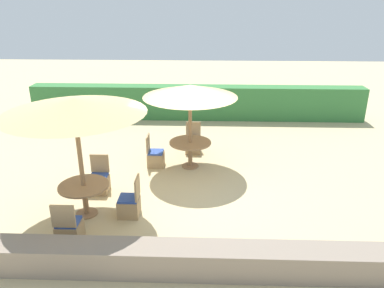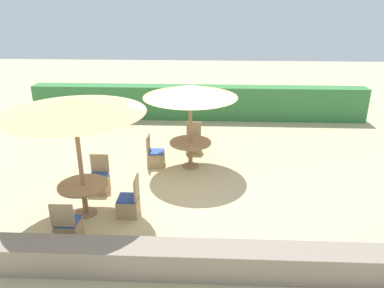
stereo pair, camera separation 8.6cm
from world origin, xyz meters
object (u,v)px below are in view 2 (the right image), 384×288
at_px(parasol_center, 190,91).
at_px(patio_chair_front_left_east, 129,204).
at_px(patio_chair_center_north, 194,144).
at_px(round_table_front_left, 84,191).
at_px(round_table_center, 190,147).
at_px(parasol_front_left, 73,106).
at_px(patio_chair_front_left_south, 68,229).
at_px(patio_chair_center_west, 155,157).
at_px(patio_chair_front_left_north, 99,182).

xyz_separation_m(parasol_center, patio_chair_front_left_east, (-1.24, -2.61, -1.95)).
bearing_deg(patio_chair_center_north, round_table_front_left, 58.39).
distance_m(round_table_center, parasol_front_left, 3.93).
xyz_separation_m(patio_chair_center_north, round_table_front_left, (-2.27, -3.69, 0.32)).
relative_size(patio_chair_center_north, parasol_front_left, 0.32).
height_order(round_table_center, patio_chair_front_left_east, patio_chair_front_left_east).
xyz_separation_m(parasol_front_left, patio_chair_front_left_south, (-0.03, -0.99, -2.26)).
relative_size(parasol_center, patio_chair_center_west, 2.75).
bearing_deg(parasol_center, patio_chair_front_left_north, -144.75).
distance_m(parasol_center, patio_chair_front_left_south, 4.68).
height_order(parasol_front_left, round_table_front_left, parasol_front_left).
bearing_deg(parasol_center, patio_chair_center_north, 87.75).
height_order(parasol_center, parasol_front_left, parasol_front_left).
xyz_separation_m(round_table_center, patio_chair_center_west, (-1.01, 0.02, -0.35)).
distance_m(patio_chair_center_west, parasol_front_left, 3.68).
height_order(patio_chair_center_north, patio_chair_front_left_east, same).
relative_size(patio_chair_center_west, parasol_front_left, 0.32).
bearing_deg(round_table_front_left, patio_chair_front_left_north, 88.88).
bearing_deg(parasol_center, patio_chair_front_left_south, -122.15).
distance_m(patio_chair_center_west, patio_chair_front_left_south, 3.83).
bearing_deg(round_table_front_left, round_table_center, 49.46).
height_order(patio_chair_front_left_south, patio_chair_front_left_east, same).
height_order(parasol_center, patio_chair_center_north, parasol_center).
xyz_separation_m(patio_chair_center_north, patio_chair_front_left_north, (-2.25, -2.65, 0.00)).
relative_size(patio_chair_center_north, patio_chair_front_left_south, 1.00).
height_order(patio_chair_center_north, round_table_front_left, patio_chair_center_north).
height_order(round_table_front_left, patio_chair_front_left_north, patio_chair_front_left_north).
relative_size(patio_chair_center_west, patio_chair_front_left_south, 1.00).
distance_m(parasol_front_left, patio_chair_front_left_north, 2.49).
bearing_deg(patio_chair_front_left_east, patio_chair_center_north, -19.15).
bearing_deg(round_table_front_left, patio_chair_front_left_south, -91.80).
bearing_deg(round_table_center, patio_chair_center_north, 87.75).
distance_m(parasol_front_left, round_table_front_left, 1.94).
bearing_deg(patio_chair_center_west, round_table_center, 88.79).
xyz_separation_m(patio_chair_front_left_north, patio_chair_front_left_east, (0.97, -1.05, 0.00)).
height_order(parasol_center, round_table_front_left, parasol_center).
xyz_separation_m(round_table_center, parasol_front_left, (-2.23, -2.61, 1.91)).
bearing_deg(patio_chair_front_left_south, parasol_front_left, 88.20).
xyz_separation_m(parasol_center, patio_chair_front_left_north, (-2.21, -1.56, -1.95)).
bearing_deg(patio_chair_front_left_north, patio_chair_front_left_east, 132.72).
bearing_deg(patio_chair_front_left_south, round_table_front_left, 88.20).
distance_m(patio_chair_center_north, round_table_front_left, 4.35).
xyz_separation_m(parasol_front_left, round_table_front_left, (0.00, 0.00, -1.94)).
bearing_deg(patio_chair_center_west, parasol_center, 88.79).
xyz_separation_m(parasol_center, patio_chair_center_north, (0.04, 1.09, -1.95)).
relative_size(round_table_center, patio_chair_front_left_east, 1.27).
bearing_deg(patio_chair_front_left_east, parasol_center, -25.42).
relative_size(round_table_center, patio_chair_front_left_north, 1.27).
distance_m(patio_chair_front_left_north, patio_chair_front_left_south, 2.04).
bearing_deg(parasol_front_left, patio_chair_center_north, 58.39).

